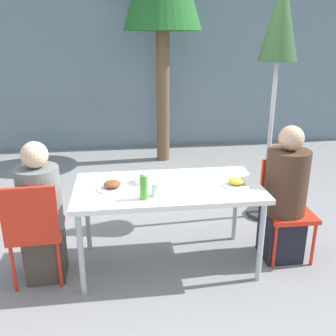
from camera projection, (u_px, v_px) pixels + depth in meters
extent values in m
plane|color=gray|center=(168.00, 263.00, 3.25)|extent=(24.00, 24.00, 0.00)
cube|color=slate|center=(138.00, 60.00, 6.35)|extent=(10.00, 0.20, 3.00)
cube|color=white|center=(168.00, 188.00, 3.02)|extent=(1.50, 0.78, 0.04)
cylinder|color=#B7B7B7|center=(81.00, 255.00, 2.75)|extent=(0.04, 0.04, 0.68)
cylinder|color=#B7B7B7|center=(261.00, 242.00, 2.92)|extent=(0.04, 0.04, 0.68)
cylinder|color=#B7B7B7|center=(87.00, 215.00, 3.37)|extent=(0.04, 0.04, 0.68)
cylinder|color=#B7B7B7|center=(236.00, 207.00, 3.54)|extent=(0.04, 0.04, 0.68)
cube|color=red|center=(37.00, 231.00, 2.94)|extent=(0.42, 0.42, 0.04)
cube|color=red|center=(29.00, 214.00, 2.70)|extent=(0.40, 0.05, 0.42)
cylinder|color=red|center=(22.00, 246.00, 3.15)|extent=(0.03, 0.03, 0.40)
cylinder|color=red|center=(64.00, 242.00, 3.20)|extent=(0.03, 0.03, 0.40)
cylinder|color=red|center=(13.00, 269.00, 2.83)|extent=(0.03, 0.03, 0.40)
cylinder|color=red|center=(60.00, 264.00, 2.89)|extent=(0.03, 0.03, 0.40)
cube|color=#473D33|center=(46.00, 252.00, 3.02)|extent=(0.31, 0.31, 0.44)
cylinder|color=slate|center=(40.00, 199.00, 2.86)|extent=(0.33, 0.33, 0.50)
sphere|color=beige|center=(34.00, 155.00, 2.75)|extent=(0.20, 0.20, 0.20)
cube|color=red|center=(288.00, 214.00, 3.23)|extent=(0.41, 0.41, 0.04)
cube|color=red|center=(283.00, 181.00, 3.33)|extent=(0.40, 0.04, 0.42)
cylinder|color=red|center=(313.00, 245.00, 3.16)|extent=(0.03, 0.03, 0.40)
cylinder|color=red|center=(275.00, 247.00, 3.12)|extent=(0.03, 0.03, 0.40)
cylinder|color=red|center=(296.00, 226.00, 3.48)|extent=(0.03, 0.03, 0.40)
cylinder|color=red|center=(261.00, 228.00, 3.44)|extent=(0.03, 0.03, 0.40)
cube|color=black|center=(281.00, 234.00, 3.29)|extent=(0.32, 0.32, 0.44)
cylinder|color=#472D1E|center=(286.00, 182.00, 3.13)|extent=(0.35, 0.35, 0.55)
sphere|color=tan|center=(291.00, 138.00, 3.00)|extent=(0.21, 0.21, 0.21)
cylinder|color=#333333|center=(263.00, 213.00, 4.13)|extent=(0.36, 0.36, 0.05)
cylinder|color=#BCBCBC|center=(273.00, 106.00, 3.74)|extent=(0.04, 0.04, 2.41)
cone|color=#2D5128|center=(281.00, 18.00, 3.47)|extent=(0.37, 0.37, 0.77)
cylinder|color=white|center=(236.00, 185.00, 3.01)|extent=(0.24, 0.24, 0.01)
ellipsoid|color=gold|center=(236.00, 181.00, 3.00)|extent=(0.13, 0.13, 0.05)
cylinder|color=white|center=(113.00, 188.00, 2.95)|extent=(0.25, 0.25, 0.01)
ellipsoid|color=brown|center=(112.00, 184.00, 2.94)|extent=(0.14, 0.14, 0.05)
cylinder|color=#51A338|center=(144.00, 187.00, 2.74)|extent=(0.06, 0.06, 0.19)
cylinder|color=white|center=(144.00, 174.00, 2.70)|extent=(0.04, 0.04, 0.02)
cylinder|color=white|center=(156.00, 189.00, 2.80)|extent=(0.07, 0.07, 0.10)
cylinder|color=white|center=(142.00, 179.00, 3.07)|extent=(0.14, 0.14, 0.06)
cylinder|color=brown|center=(163.00, 98.00, 5.73)|extent=(0.20, 0.20, 1.95)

